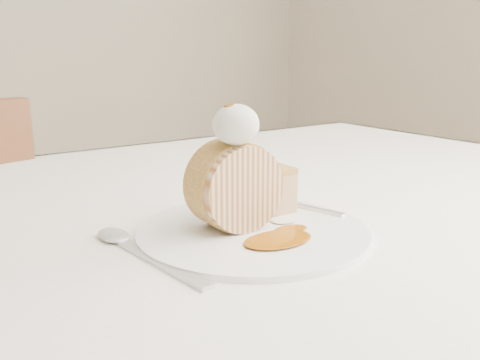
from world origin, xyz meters
TOP-DOWN VIEW (x-y plane):
  - table at (0.00, 0.20)m, footprint 1.40×0.90m
  - plate at (-0.04, 0.05)m, footprint 0.26×0.26m
  - roulade_slice at (-0.06, 0.07)m, footprint 0.10×0.06m
  - cake_chunk at (0.01, 0.10)m, footprint 0.06×0.05m
  - whipped_cream at (-0.06, 0.06)m, footprint 0.05×0.05m
  - caramel_drizzle at (-0.06, 0.06)m, footprint 0.02×0.02m
  - caramel_pool at (-0.04, 0.01)m, footprint 0.08×0.05m
  - fork at (0.06, 0.08)m, footprint 0.06×0.15m
  - spoon at (-0.16, 0.03)m, footprint 0.04×0.18m

SIDE VIEW (x-z plane):
  - table at x=0.00m, z-range 0.29..1.04m
  - spoon at x=-0.16m, z-range 0.75..0.75m
  - plate at x=-0.04m, z-range 0.75..0.76m
  - fork at x=0.06m, z-range 0.76..0.76m
  - caramel_pool at x=-0.04m, z-range 0.76..0.76m
  - cake_chunk at x=0.01m, z-range 0.76..0.80m
  - roulade_slice at x=-0.06m, z-range 0.76..0.85m
  - whipped_cream at x=-0.06m, z-range 0.85..0.89m
  - caramel_drizzle at x=-0.06m, z-range 0.89..0.90m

